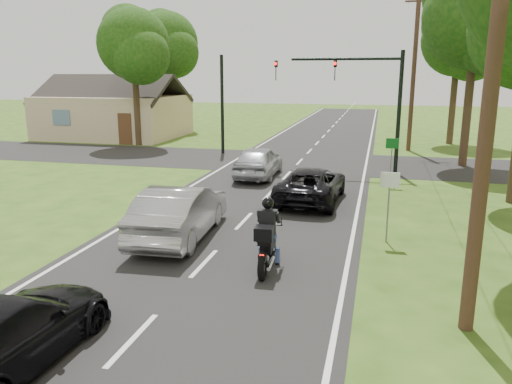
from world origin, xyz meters
TOP-DOWN VIEW (x-y plane):
  - ground at (0.00, 0.00)m, footprint 140.00×140.00m
  - road at (0.00, 10.00)m, footprint 8.00×100.00m
  - cross_road at (0.00, 16.00)m, footprint 60.00×7.00m
  - motorcycle_rider at (1.70, 0.05)m, footprint 0.63×2.23m
  - dark_suv at (1.85, 7.24)m, footprint 2.44×4.95m
  - silver_sedan at (-1.43, 1.86)m, footprint 2.05×5.05m
  - silver_suv at (-1.28, 11.34)m, footprint 1.90×4.51m
  - dark_car_behind at (-1.62, -5.31)m, footprint 1.88×4.41m
  - traffic_signal at (3.34, 14.00)m, footprint 6.38×0.44m
  - signal_pole_far at (-5.20, 18.00)m, footprint 0.20×0.20m
  - utility_pole_near at (6.20, -2.00)m, footprint 1.60×0.28m
  - utility_pole_far at (6.20, 22.00)m, footprint 1.60×0.28m
  - sign_white at (4.70, 2.98)m, footprint 0.55×0.07m
  - sign_green at (4.90, 10.98)m, footprint 0.55×0.07m
  - tree_row_d at (9.10, 16.76)m, footprint 5.76×5.58m
  - tree_row_e at (9.48, 25.78)m, footprint 5.28×5.12m
  - tree_left_near at (-11.73, 19.78)m, footprint 5.12×4.96m
  - tree_left_far at (-13.70, 29.76)m, footprint 5.76×5.58m
  - house at (-16.00, 24.00)m, footprint 10.20×8.00m

SIDE VIEW (x-z plane):
  - ground at x=0.00m, z-range 0.00..0.00m
  - cross_road at x=0.00m, z-range 0.00..0.01m
  - road at x=0.00m, z-range 0.00..0.01m
  - dark_car_behind at x=-1.62m, z-range 0.01..1.28m
  - dark_suv at x=1.85m, z-range 0.01..1.36m
  - motorcycle_rider at x=1.70m, z-range -0.20..1.71m
  - silver_suv at x=-1.28m, z-range 0.01..1.54m
  - silver_sedan at x=-1.43m, z-range 0.01..1.64m
  - sign_white at x=4.70m, z-range 0.54..2.66m
  - sign_green at x=4.90m, z-range 0.54..2.66m
  - house at x=-16.00m, z-range -0.65..4.19m
  - signal_pole_far at x=-5.20m, z-range 0.00..6.00m
  - traffic_signal at x=3.34m, z-range 1.14..7.14m
  - utility_pole_near at x=6.20m, z-range 0.08..10.08m
  - utility_pole_far at x=6.20m, z-range 0.08..10.08m
  - tree_left_near at x=-11.73m, z-range 1.92..11.14m
  - tree_row_e at x=9.48m, z-range 2.03..11.64m
  - tree_left_far at x=-13.70m, z-range 2.06..12.20m
  - tree_row_d at x=9.10m, z-range 2.21..12.66m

